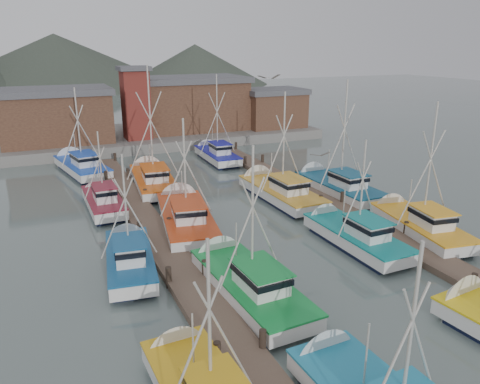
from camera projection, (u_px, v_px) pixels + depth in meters
name	position (u px, v px, depth m)	size (l,w,h in m)	color
ground	(284.00, 248.00, 29.49)	(260.00, 260.00, 0.00)	#4F5F5A
dock_left	(159.00, 239.00, 30.25)	(2.30, 46.00, 1.50)	brown
dock_right	(338.00, 209.00, 35.66)	(2.30, 46.00, 1.50)	brown
quay	(147.00, 136.00, 61.53)	(44.00, 16.00, 1.20)	gray
shed_left	(56.00, 115.00, 54.40)	(12.72, 8.48, 6.20)	brown
shed_center	(190.00, 103.00, 62.60)	(14.84, 9.54, 6.90)	brown
shed_right	(273.00, 107.00, 64.50)	(8.48, 6.36, 5.20)	brown
lookout_tower	(136.00, 102.00, 55.77)	(3.60, 3.60, 8.50)	maroon
distant_hills	(32.00, 89.00, 131.30)	(175.00, 140.00, 42.00)	#3F473B
boat_4	(245.00, 281.00, 23.92)	(3.57, 9.56, 8.74)	#101736
boat_5	(351.00, 235.00, 29.78)	(3.13, 8.73, 7.64)	#101736
boat_6	(129.00, 257.00, 26.65)	(3.49, 8.24, 7.43)	#101736
boat_7	(416.00, 223.00, 31.60)	(4.08, 9.20, 9.69)	#101736
boat_8	(185.00, 215.00, 33.10)	(4.84, 10.62, 8.63)	#101736
boat_9	(277.00, 190.00, 38.67)	(3.96, 10.14, 9.73)	#101736
boat_10	(103.00, 201.00, 36.21)	(2.82, 7.84, 6.76)	#101736
boat_11	(335.00, 185.00, 40.01)	(4.26, 9.85, 10.50)	#101736
boat_12	(153.00, 179.00, 41.89)	(4.59, 10.32, 11.57)	#101736
boat_13	(216.00, 154.00, 51.19)	(3.94, 8.74, 9.99)	#101736
boat_14	(80.00, 165.00, 46.53)	(4.80, 10.17, 9.25)	#101736
gull_near	(269.00, 77.00, 24.18)	(1.49, 0.65, 0.24)	gray
gull_far	(320.00, 155.00, 31.13)	(1.55, 0.62, 0.24)	gray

